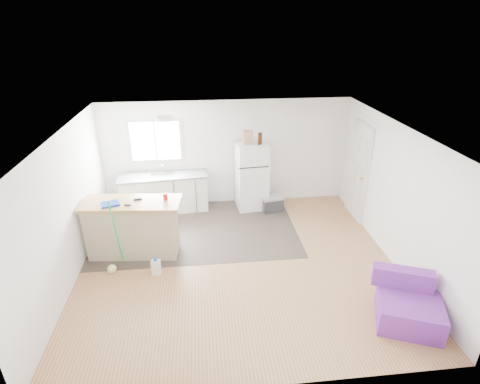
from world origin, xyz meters
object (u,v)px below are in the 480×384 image
(refrigerator, at_px, (252,176))
(cleaner_jug, at_px, (156,267))
(cooler, at_px, (272,203))
(blue_tray, at_px, (110,204))
(cardboard_box, at_px, (248,137))
(mop, at_px, (113,260))
(bottle_left, at_px, (259,139))
(purple_seat, at_px, (408,306))
(kitchen_cabinets, at_px, (165,192))
(peninsula, at_px, (133,228))
(red_cup, at_px, (165,197))
(bottle_right, at_px, (260,138))

(refrigerator, xyz_separation_m, cleaner_jug, (-1.95, -2.34, -0.61))
(cooler, distance_m, blue_tray, 3.58)
(blue_tray, distance_m, cardboard_box, 3.17)
(mop, xyz_separation_m, bottle_left, (2.84, 2.10, 1.41))
(cleaner_jug, relative_size, cardboard_box, 1.09)
(mop, bearing_deg, purple_seat, -20.64)
(kitchen_cabinets, distance_m, refrigerator, 1.99)
(peninsula, relative_size, cooler, 3.39)
(peninsula, bearing_deg, red_cup, 7.15)
(kitchen_cabinets, height_order, peninsula, kitchen_cabinets)
(purple_seat, bearing_deg, kitchen_cabinets, 155.93)
(cooler, height_order, blue_tray, blue_tray)
(cooler, xyz_separation_m, cleaner_jug, (-2.39, -2.09, -0.04))
(kitchen_cabinets, relative_size, refrigerator, 1.31)
(red_cup, bearing_deg, blue_tray, -173.47)
(bottle_right, bearing_deg, refrigerator, 168.70)
(cleaner_jug, xyz_separation_m, mop, (-0.74, 0.17, 0.09))
(cardboard_box, bearing_deg, bottle_left, -13.11)
(blue_tray, xyz_separation_m, bottle_left, (2.85, 1.66, 0.56))
(cooler, bearing_deg, kitchen_cabinets, 161.90)
(purple_seat, relative_size, bottle_left, 4.37)
(cleaner_jug, bearing_deg, red_cup, 84.35)
(bottle_right, bearing_deg, bottle_left, -127.35)
(peninsula, height_order, bottle_left, bottle_left)
(red_cup, bearing_deg, purple_seat, -31.89)
(bottle_left, xyz_separation_m, bottle_right, (0.03, 0.03, 0.00))
(mop, distance_m, blue_tray, 0.96)
(cooler, height_order, cardboard_box, cardboard_box)
(refrigerator, bearing_deg, cardboard_box, -178.14)
(blue_tray, bearing_deg, cooler, 25.21)
(refrigerator, relative_size, mop, 1.08)
(cleaner_jug, bearing_deg, cardboard_box, 60.20)
(kitchen_cabinets, height_order, blue_tray, kitchen_cabinets)
(purple_seat, xyz_separation_m, cardboard_box, (-1.84, 3.79, 1.41))
(bottle_right, bearing_deg, cleaner_jug, -132.71)
(kitchen_cabinets, distance_m, bottle_left, 2.42)
(purple_seat, distance_m, cardboard_box, 4.44)
(blue_tray, bearing_deg, mop, -88.24)
(mop, distance_m, bottle_right, 3.84)
(kitchen_cabinets, relative_size, blue_tray, 6.59)
(cooler, xyz_separation_m, purple_seat, (1.31, -3.55, 0.07))
(peninsula, height_order, cardboard_box, cardboard_box)
(refrigerator, bearing_deg, blue_tray, -152.88)
(peninsula, relative_size, blue_tray, 5.94)
(purple_seat, relative_size, cardboard_box, 3.64)
(kitchen_cabinets, height_order, bottle_left, bottle_left)
(kitchen_cabinets, xyz_separation_m, purple_seat, (3.70, -3.83, -0.18))
(cooler, distance_m, purple_seat, 3.79)
(cooler, relative_size, red_cup, 4.38)
(mop, xyz_separation_m, blue_tray, (-0.01, 0.44, 0.85))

